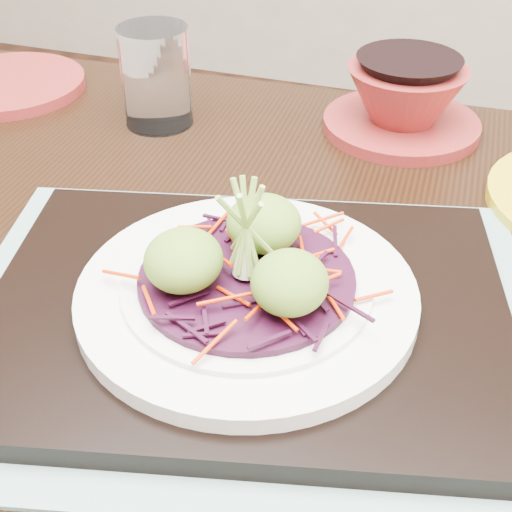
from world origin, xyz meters
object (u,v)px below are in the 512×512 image
(dining_table, at_px, (255,359))
(water_glass, at_px, (156,77))
(white_plate, at_px, (247,292))
(terracotta_side_plate, at_px, (8,85))
(terracotta_bowl_set, at_px, (404,103))
(serving_tray, at_px, (247,310))

(dining_table, bearing_deg, water_glass, 127.63)
(white_plate, bearing_deg, dining_table, 103.14)
(dining_table, height_order, terracotta_side_plate, terracotta_side_plate)
(dining_table, xyz_separation_m, terracotta_bowl_set, (0.07, 0.29, 0.12))
(serving_tray, xyz_separation_m, terracotta_bowl_set, (0.05, 0.35, 0.02))
(water_glass, distance_m, terracotta_bowl_set, 0.26)
(terracotta_bowl_set, bearing_deg, dining_table, -102.70)
(dining_table, distance_m, serving_tray, 0.12)
(white_plate, xyz_separation_m, water_glass, (-0.20, 0.28, 0.02))
(water_glass, bearing_deg, serving_tray, -54.34)
(white_plate, xyz_separation_m, terracotta_bowl_set, (0.05, 0.35, 0.00))
(white_plate, distance_m, terracotta_bowl_set, 0.35)
(dining_table, distance_m, water_glass, 0.33)
(dining_table, bearing_deg, terracotta_bowl_set, 75.09)
(terracotta_bowl_set, bearing_deg, water_glass, -165.10)
(serving_tray, xyz_separation_m, white_plate, (0.00, -0.00, 0.02))
(water_glass, bearing_deg, white_plate, -54.34)
(white_plate, bearing_deg, terracotta_side_plate, 143.71)
(serving_tray, distance_m, white_plate, 0.02)
(white_plate, height_order, water_glass, water_glass)
(terracotta_side_plate, distance_m, terracotta_bowl_set, 0.47)
(white_plate, xyz_separation_m, terracotta_side_plate, (-0.41, 0.30, -0.02))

